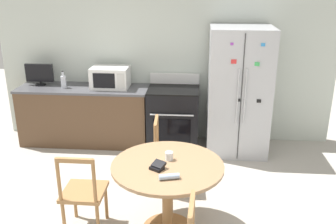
% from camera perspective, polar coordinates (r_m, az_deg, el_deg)
% --- Properties ---
extents(back_wall, '(5.20, 0.10, 2.60)m').
position_cam_1_polar(back_wall, '(5.86, -0.50, 8.26)').
color(back_wall, silver).
rests_on(back_wall, ground_plane).
extents(kitchen_counter, '(1.99, 0.64, 0.90)m').
position_cam_1_polar(kitchen_counter, '(5.99, -12.47, -0.42)').
color(kitchen_counter, brown).
rests_on(kitchen_counter, ground_plane).
extents(refrigerator, '(0.87, 0.81, 1.84)m').
position_cam_1_polar(refrigerator, '(5.52, 10.67, 3.12)').
color(refrigerator, '#B2B5BA').
rests_on(refrigerator, ground_plane).
extents(oven_range, '(0.76, 0.68, 1.08)m').
position_cam_1_polar(oven_range, '(5.71, 0.83, -0.76)').
color(oven_range, black).
rests_on(oven_range, ground_plane).
extents(microwave, '(0.56, 0.40, 0.32)m').
position_cam_1_polar(microwave, '(5.71, -8.78, 5.23)').
color(microwave, white).
rests_on(microwave, kitchen_counter).
extents(countertop_tv, '(0.43, 0.16, 0.34)m').
position_cam_1_polar(countertop_tv, '(6.10, -19.00, 5.54)').
color(countertop_tv, black).
rests_on(countertop_tv, kitchen_counter).
extents(counter_bottle, '(0.08, 0.08, 0.26)m').
position_cam_1_polar(counter_bottle, '(5.87, -15.64, 4.51)').
color(counter_bottle, silver).
rests_on(counter_bottle, kitchen_counter).
extents(dining_table, '(1.11, 1.11, 0.76)m').
position_cam_1_polar(dining_table, '(3.76, -0.06, -10.21)').
color(dining_table, '#997551').
rests_on(dining_table, ground_plane).
extents(dining_chair_left, '(0.42, 0.42, 0.90)m').
position_cam_1_polar(dining_chair_left, '(3.94, -12.79, -11.92)').
color(dining_chair_left, '#9E7042').
rests_on(dining_chair_left, ground_plane).
extents(dining_chair_far, '(0.44, 0.44, 0.90)m').
position_cam_1_polar(dining_chair_far, '(4.58, 0.23, -6.64)').
color(dining_chair_far, '#9E7042').
rests_on(dining_chair_far, ground_plane).
extents(candle_glass, '(0.08, 0.08, 0.08)m').
position_cam_1_polar(candle_glass, '(3.75, 0.17, -6.79)').
color(candle_glass, silver).
rests_on(candle_glass, dining_table).
extents(folded_napkin, '(0.19, 0.10, 0.05)m').
position_cam_1_polar(folded_napkin, '(3.42, 0.18, -9.81)').
color(folded_napkin, '#A3BCDB').
rests_on(folded_napkin, dining_table).
extents(wallet, '(0.17, 0.17, 0.07)m').
position_cam_1_polar(wallet, '(3.59, -1.57, -8.27)').
color(wallet, black).
rests_on(wallet, dining_table).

